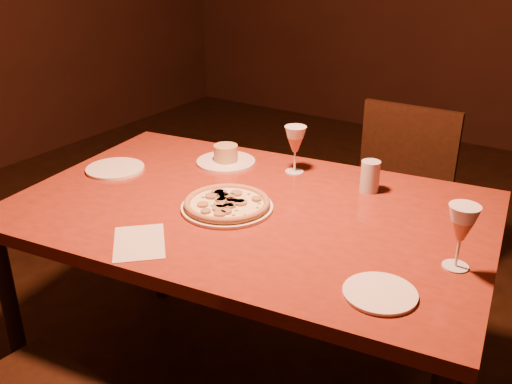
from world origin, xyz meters
The scene contains 10 objects.
dining_table centered at (-0.13, 0.09, 0.73)m, with size 1.61×1.15×0.80m.
chair_far centered at (0.03, 1.01, 0.51)m, with size 0.45×0.45×0.91m.
pizza_plate centered at (-0.18, 0.03, 0.82)m, with size 0.29×0.29×0.03m.
ramekin_saucer centered at (-0.42, 0.35, 0.83)m, with size 0.22×0.22×0.07m.
wine_glass_far centered at (-0.16, 0.42, 0.89)m, with size 0.08×0.08×0.17m, color #C16F50, non-canonical shape.
wine_glass_right centered at (0.52, 0.08, 0.89)m, with size 0.08×0.08×0.18m, color #C16F50, non-canonical shape.
water_tumbler centered at (0.14, 0.41, 0.86)m, with size 0.06×0.06×0.11m, color #B6BDC7.
side_plate_left centered at (-0.72, 0.07, 0.81)m, with size 0.21×0.21×0.01m, color white.
side_plate_near centered at (0.41, -0.15, 0.81)m, with size 0.18×0.18×0.01m, color white.
menu_card centered at (-0.26, -0.28, 0.80)m, with size 0.14×0.21×0.00m, color beige.
Camera 1 is at (0.79, -1.27, 1.59)m, focal length 40.00 mm.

